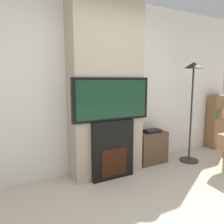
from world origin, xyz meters
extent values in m
cube|color=silver|center=(0.00, 2.03, 1.35)|extent=(6.00, 0.06, 2.70)
cube|color=tan|center=(0.00, 1.80, 1.35)|extent=(1.09, 0.41, 2.70)
cube|color=black|center=(0.00, 1.59, 0.43)|extent=(0.66, 0.14, 0.87)
cube|color=#33160A|center=(0.00, 1.52, 0.26)|extent=(0.41, 0.01, 0.42)
cube|color=black|center=(0.00, 1.59, 1.18)|extent=(1.19, 0.06, 0.61)
cube|color=#143823|center=(0.00, 1.56, 1.18)|extent=(1.10, 0.01, 0.54)
cylinder|color=#262628|center=(1.54, 1.53, 0.01)|extent=(0.33, 0.33, 0.03)
cylinder|color=#262628|center=(1.54, 1.53, 0.83)|extent=(0.03, 0.03, 1.62)
cone|color=black|center=(1.54, 1.53, 1.69)|extent=(0.32, 0.32, 0.10)
cube|color=brown|center=(0.89, 1.81, 0.28)|extent=(0.54, 0.32, 0.55)
cube|color=black|center=(0.89, 1.78, 0.58)|extent=(0.30, 0.17, 0.05)
cube|color=brown|center=(2.70, 1.86, 0.56)|extent=(0.44, 0.22, 1.12)
cube|color=#2D7F3D|center=(2.55, 1.73, 0.75)|extent=(0.06, 0.02, 0.19)
cube|color=#994C84|center=(2.62, 1.73, 0.74)|extent=(0.05, 0.02, 0.16)
cube|color=gold|center=(2.70, 1.73, 0.77)|extent=(0.05, 0.02, 0.22)
camera|label=1|loc=(-1.46, -1.13, 1.45)|focal=35.00mm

